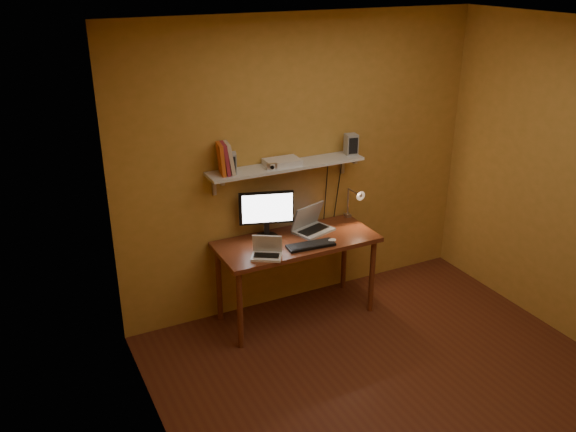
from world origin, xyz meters
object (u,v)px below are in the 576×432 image
netbook (267,251)px  desk_lamp (355,200)px  laptop (311,224)px  speaker_right (351,144)px  mouse (332,241)px  speaker_left (230,163)px  desk (297,249)px  shelf_camera (272,167)px  monitor (266,212)px  keyboard (311,245)px  wall_shelf (287,166)px  router (282,162)px

netbook → desk_lamp: size_ratio=0.79×
laptop → speaker_right: bearing=-7.4°
mouse → speaker_left: speaker_left is taller
desk → shelf_camera: shelf_camera is taller
monitor → speaker_left: 0.56m
mouse → desk_lamp: (0.41, 0.30, 0.19)m
desk → netbook: 0.42m
keyboard → speaker_right: (0.59, 0.37, 0.71)m
wall_shelf → speaker_right: (0.64, 0.00, 0.11)m
desk → mouse: 0.32m
desk → mouse: size_ratio=15.95×
netbook → mouse: size_ratio=3.37×
keyboard → desk_lamp: (0.61, 0.30, 0.20)m
desk → monitor: size_ratio=3.07×
wall_shelf → router: size_ratio=4.70×
speaker_right → shelf_camera: speaker_right is taller
desk_lamp → desk: bearing=-169.2°
speaker_right → speaker_left: bearing=-171.0°
desk_lamp → shelf_camera: (-0.83, -0.00, 0.44)m
keyboard → mouse: mouse is taller
netbook → speaker_left: speaker_left is taller
desk → keyboard: bearing=-75.0°
speaker_left → speaker_right: size_ratio=0.94×
keyboard → shelf_camera: size_ratio=4.46×
shelf_camera → laptop: bearing=-0.9°
netbook → speaker_left: 0.77m
wall_shelf → monitor: size_ratio=3.07×
speaker_right → mouse: bearing=-127.7°
desk_lamp → speaker_left: bearing=176.8°
speaker_left → shelf_camera: size_ratio=1.88×
netbook → monitor: bearing=97.1°
speaker_right → keyboard: bearing=-139.5°
wall_shelf → speaker_left: (-0.51, -0.00, 0.10)m
keyboard → shelf_camera: bearing=131.5°
keyboard → router: 0.74m
monitor → router: bearing=31.6°
netbook → shelf_camera: size_ratio=3.21×
shelf_camera → router: bearing=30.4°
wall_shelf → keyboard: wall_shelf is taller
desk → monitor: bearing=143.6°
laptop → monitor: bearing=156.6°
desk → speaker_right: size_ratio=7.60×
shelf_camera → desk_lamp: bearing=0.3°
desk_lamp → speaker_left: size_ratio=2.17×
netbook → speaker_left: size_ratio=1.71×
desk → desk_lamp: size_ratio=3.73×
laptop → netbook: 0.63m
speaker_left → router: size_ratio=0.58×
wall_shelf → keyboard: size_ratio=3.40×
monitor → speaker_left: size_ratio=2.63×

